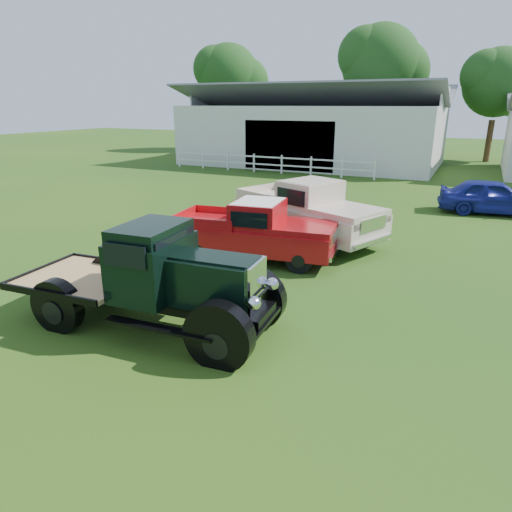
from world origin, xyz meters
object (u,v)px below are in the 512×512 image
at_px(vintage_flatbed, 149,276).
at_px(misc_car_blue, 493,197).
at_px(white_pickup, 307,211).
at_px(red_pickup, 255,230).

distance_m(vintage_flatbed, misc_car_blue, 15.61).
bearing_deg(misc_car_blue, white_pickup, 133.26).
xyz_separation_m(vintage_flatbed, red_pickup, (0.03, 4.77, -0.20)).
bearing_deg(misc_car_blue, red_pickup, 138.53).
distance_m(red_pickup, white_pickup, 2.62).
height_order(vintage_flatbed, white_pickup, vintage_flatbed).
distance_m(red_pickup, misc_car_blue, 11.40).
xyz_separation_m(red_pickup, white_pickup, (0.70, 2.53, 0.11)).
relative_size(vintage_flatbed, white_pickup, 1.02).
relative_size(red_pickup, white_pickup, 0.90).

